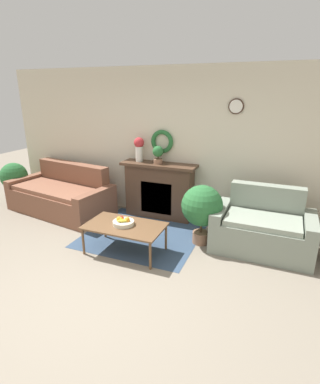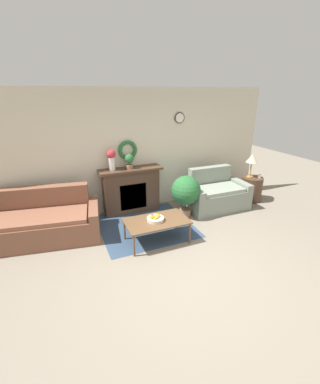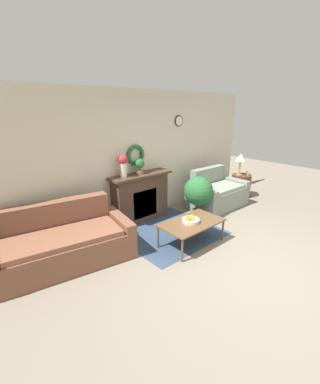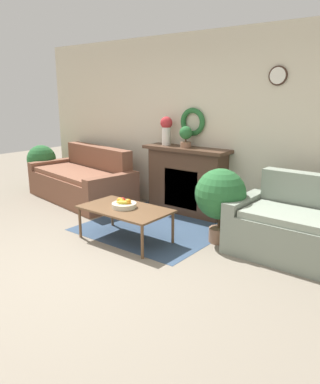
% 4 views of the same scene
% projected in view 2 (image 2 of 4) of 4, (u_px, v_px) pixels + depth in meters
% --- Properties ---
extents(ground_plane, '(16.00, 16.00, 0.00)m').
position_uv_depth(ground_plane, '(188.00, 274.00, 3.92)').
color(ground_plane, gray).
extents(floor_rug, '(1.84, 1.76, 0.01)m').
position_uv_depth(floor_rug, '(145.00, 225.00, 5.35)').
color(floor_rug, '#334760').
rests_on(floor_rug, ground_plane).
extents(wall_back, '(6.80, 0.14, 2.70)m').
position_uv_depth(wall_back, '(132.00, 152.00, 5.74)').
color(wall_back, beige).
rests_on(wall_back, ground_plane).
extents(fireplace, '(1.39, 0.41, 1.04)m').
position_uv_depth(fireplace, '(131.00, 190.00, 5.82)').
color(fireplace, '#4C3323').
rests_on(fireplace, ground_plane).
extents(couch_left, '(2.20, 1.30, 0.91)m').
position_uv_depth(couch_left, '(43.00, 222.00, 4.81)').
color(couch_left, brown).
rests_on(couch_left, ground_plane).
extents(loveseat_right, '(1.44, 0.89, 0.93)m').
position_uv_depth(loveseat_right, '(215.00, 194.00, 6.09)').
color(loveseat_right, gray).
rests_on(loveseat_right, ground_plane).
extents(coffee_table, '(1.14, 0.66, 0.43)m').
position_uv_depth(coffee_table, '(157.00, 222.00, 4.66)').
color(coffee_table, brown).
rests_on(coffee_table, ground_plane).
extents(fruit_bowl, '(0.31, 0.31, 0.12)m').
position_uv_depth(fruit_bowl, '(155.00, 218.00, 4.63)').
color(fruit_bowl, beige).
rests_on(fruit_bowl, coffee_table).
extents(side_table_by_loveseat, '(0.51, 0.51, 0.61)m').
position_uv_depth(side_table_by_loveseat, '(251.00, 189.00, 6.51)').
color(side_table_by_loveseat, '#4C3323').
rests_on(side_table_by_loveseat, ground_plane).
extents(table_lamp, '(0.28, 0.28, 0.58)m').
position_uv_depth(table_lamp, '(252.00, 159.00, 6.25)').
color(table_lamp, '#B28E42').
rests_on(table_lamp, side_table_by_loveseat).
extents(mug, '(0.09, 0.09, 0.08)m').
position_uv_depth(mug, '(259.00, 176.00, 6.35)').
color(mug, silver).
rests_on(mug, side_table_by_loveseat).
extents(vase_on_mantel_left, '(0.19, 0.19, 0.44)m').
position_uv_depth(vase_on_mantel_left, '(111.00, 158.00, 5.40)').
color(vase_on_mantel_left, silver).
rests_on(vase_on_mantel_left, fireplace).
extents(potted_plant_on_mantel, '(0.20, 0.20, 0.32)m').
position_uv_depth(potted_plant_on_mantel, '(129.00, 160.00, 5.55)').
color(potted_plant_on_mantel, '#8E664C').
rests_on(potted_plant_on_mantel, fireplace).
extents(potted_plant_floor_by_loveseat, '(0.63, 0.63, 0.94)m').
position_uv_depth(potted_plant_floor_by_loveseat, '(186.00, 191.00, 5.52)').
color(potted_plant_floor_by_loveseat, '#8E664C').
rests_on(potted_plant_floor_by_loveseat, ground_plane).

